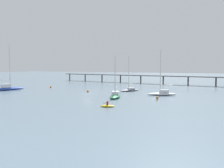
% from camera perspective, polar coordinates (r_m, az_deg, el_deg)
% --- Properties ---
extents(ground_plane, '(400.00, 400.00, 0.00)m').
position_cam_1_polar(ground_plane, '(64.57, -5.59, -2.19)').
color(ground_plane, slate).
extents(pier, '(78.34, 13.92, 6.85)m').
position_cam_1_polar(pier, '(98.83, 12.75, 2.06)').
color(pier, '#4C4C51').
rests_on(pier, ground_plane).
extents(sailboat_green, '(4.09, 7.58, 9.27)m').
position_cam_1_polar(sailboat_green, '(56.20, 0.74, -2.48)').
color(sailboat_green, '#287F4C').
rests_on(sailboat_green, ground_plane).
extents(sailboat_gray, '(4.88, 6.28, 9.67)m').
position_cam_1_polar(sailboat_gray, '(70.80, 4.03, -1.12)').
color(sailboat_gray, gray).
rests_on(sailboat_gray, ground_plane).
extents(sailboat_white, '(7.11, 4.34, 10.81)m').
position_cam_1_polar(sailboat_white, '(61.50, 11.17, -1.90)').
color(sailboat_white, white).
rests_on(sailboat_white, ground_plane).
extents(sailboat_blue, '(5.44, 9.46, 13.08)m').
position_cam_1_polar(sailboat_blue, '(79.41, -22.27, -0.72)').
color(sailboat_blue, '#2D4CB7').
rests_on(sailboat_blue, ground_plane).
extents(dinghy_yellow, '(2.68, 1.79, 1.14)m').
position_cam_1_polar(dinghy_yellow, '(43.67, -1.04, -4.90)').
color(dinghy_yellow, yellow).
rests_on(dinghy_yellow, ground_plane).
extents(mooring_buoy_mid, '(0.59, 0.59, 0.59)m').
position_cam_1_polar(mooring_buoy_mid, '(68.05, -5.45, -1.62)').
color(mooring_buoy_mid, orange).
rests_on(mooring_buoy_mid, ground_plane).
extents(mooring_buoy_far, '(0.60, 0.60, 0.60)m').
position_cam_1_polar(mooring_buoy_far, '(83.75, -13.60, -0.64)').
color(mooring_buoy_far, orange).
rests_on(mooring_buoy_far, ground_plane).
extents(mooring_buoy_near, '(0.54, 0.54, 0.54)m').
position_cam_1_polar(mooring_buoy_near, '(54.95, 10.08, -3.05)').
color(mooring_buoy_near, orange).
rests_on(mooring_buoy_near, ground_plane).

